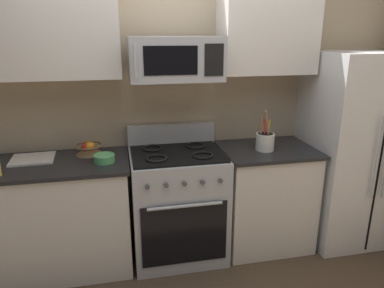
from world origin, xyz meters
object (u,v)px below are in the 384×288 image
object	(u,v)px
utensil_crock	(265,141)
refrigerator	(352,149)
cutting_board	(33,159)
prep_bowl	(104,158)
microwave	(175,59)
fruit_basket	(89,149)
range_oven	(178,203)

from	to	relation	value
utensil_crock	refrigerator	bearing A→B (deg)	1.75
cutting_board	prep_bowl	distance (m)	0.57
refrigerator	cutting_board	world-z (taller)	refrigerator
microwave	cutting_board	world-z (taller)	microwave
microwave	utensil_crock	distance (m)	1.00
microwave	refrigerator	bearing A→B (deg)	-1.60
microwave	utensil_crock	xyz separation A→B (m)	(0.74, -0.07, -0.67)
refrigerator	fruit_basket	world-z (taller)	refrigerator
fruit_basket	prep_bowl	size ratio (longest dim) A/B	1.39
range_oven	utensil_crock	world-z (taller)	utensil_crock
utensil_crock	fruit_basket	world-z (taller)	utensil_crock
prep_bowl	cutting_board	bearing A→B (deg)	163.14
range_oven	fruit_basket	world-z (taller)	range_oven
refrigerator	prep_bowl	size ratio (longest dim) A/B	10.58
microwave	fruit_basket	distance (m)	1.00
utensil_crock	cutting_board	size ratio (longest dim) A/B	1.09
range_oven	microwave	xyz separation A→B (m)	(-0.00, 0.03, 1.19)
range_oven	utensil_crock	xyz separation A→B (m)	(0.74, -0.04, 0.52)
range_oven	microwave	distance (m)	1.19
refrigerator	utensil_crock	bearing A→B (deg)	-178.25
refrigerator	cutting_board	size ratio (longest dim) A/B	5.39
refrigerator	microwave	distance (m)	1.79
cutting_board	utensil_crock	bearing A→B (deg)	-4.42
range_oven	refrigerator	world-z (taller)	refrigerator
refrigerator	cutting_board	bearing A→B (deg)	177.53
range_oven	microwave	world-z (taller)	microwave
fruit_basket	microwave	bearing A→B (deg)	-10.29
utensil_crock	prep_bowl	distance (m)	1.31
fruit_basket	cutting_board	world-z (taller)	fruit_basket
fruit_basket	cutting_board	distance (m)	0.43
cutting_board	microwave	bearing A→B (deg)	-3.71
range_oven	fruit_basket	size ratio (longest dim) A/B	4.85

